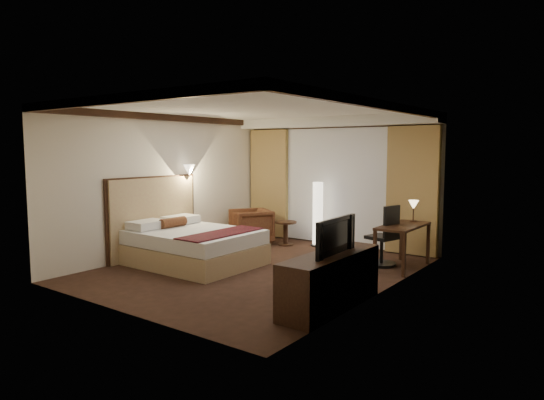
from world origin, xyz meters
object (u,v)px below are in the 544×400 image
Objects in this scene: side_table at (286,233)px; floor_lamp at (318,214)px; office_chair at (382,235)px; armchair at (251,225)px; desk at (402,246)px; television at (329,231)px; dresser at (331,281)px; bed at (195,247)px.

floor_lamp reaches higher than side_table.
armchair is at bearing -169.27° from office_chair.
floor_lamp is at bearing 160.27° from desk.
desk is at bearing 22.23° from office_chair.
television is (2.18, -3.35, 0.31)m from floor_lamp.
office_chair is (1.80, -0.82, -0.14)m from floor_lamp.
television is at bearing -4.23° from armchair.
floor_lamp reaches higher than dresser.
floor_lamp is at bearing 59.65° from armchair.
television reaches higher than dresser.
bed is 1.71× the size of desk.
office_chair reaches higher than desk.
dresser is (2.80, -3.02, 0.10)m from side_table.
dresser is (3.12, -0.65, 0.04)m from bed.
dresser is at bearing -88.89° from desk.
armchair is 0.79m from side_table.
television is at bearing -47.51° from side_table.
floor_lamp is 2.31m from desk.
bed is at bearing 75.73° from television.
bed is 2.11m from armchair.
television is at bearing -67.12° from office_chair.
floor_lamp is 1.09× the size of desk.
floor_lamp is at bearing 169.71° from office_chair.
floor_lamp is (1.30, 0.63, 0.27)m from armchair.
bed is 1.57× the size of floor_lamp.
dresser is at bearing -47.20° from side_table.
armchair is 0.61× the size of floor_lamp.
armchair is at bearing -157.23° from side_table.
desk is 2.58m from dresser.
television reaches higher than desk.
dresser is at bearing -4.00° from armchair.
television reaches higher than side_table.
side_table is 4.16m from television.
desk is 0.69× the size of dresser.
office_chair is at bearing -11.66° from side_table.
office_chair is at bearing -172.10° from desk.
bed is 1.98× the size of office_chair.
desk is (2.16, -0.77, -0.31)m from floor_lamp.
side_table is 0.47× the size of office_chair.
desk is 2.65m from television.
floor_lamp is at bearing 71.34° from bed.
side_table is at bearing -177.32° from office_chair.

